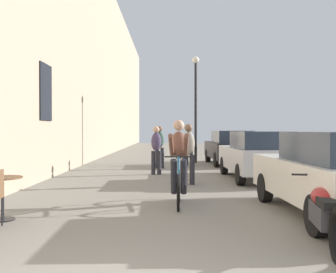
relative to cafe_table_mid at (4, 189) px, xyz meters
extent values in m
cube|color=tan|center=(-1.18, 10.23, 4.87)|extent=(0.50, 68.00, 10.79)
cube|color=black|center=(-0.91, 5.34, 2.12)|extent=(0.04, 1.10, 1.70)
cylinder|color=black|center=(0.00, 0.00, -0.51)|extent=(0.40, 0.40, 0.02)
cylinder|color=black|center=(0.00, 0.00, -0.16)|extent=(0.05, 0.05, 0.67)
cylinder|color=brown|center=(0.00, 0.00, 0.19)|extent=(0.64, 0.64, 0.02)
cylinder|color=black|center=(0.15, -0.40, -0.30)|extent=(0.02, 0.02, 0.45)
cube|color=brown|center=(0.18, -0.56, 0.16)|extent=(0.03, 0.34, 0.42)
torus|color=black|center=(2.95, 0.79, -0.19)|extent=(0.08, 0.71, 0.71)
torus|color=black|center=(2.99, 1.83, -0.19)|extent=(0.08, 0.71, 0.71)
cylinder|color=#286084|center=(2.98, 1.74, 0.09)|extent=(0.04, 0.22, 0.58)
cylinder|color=#286084|center=(2.96, 1.25, 0.43)|extent=(0.07, 0.83, 0.14)
cylinder|color=#286084|center=(2.95, 0.81, 0.14)|extent=(0.04, 0.09, 0.67)
cylinder|color=#286084|center=(2.97, 1.34, -0.15)|extent=(0.07, 1.00, 0.12)
cylinder|color=black|center=(2.95, 0.84, 0.48)|extent=(0.52, 0.05, 0.03)
ellipsoid|color=black|center=(2.98, 1.65, 0.41)|extent=(0.12, 0.24, 0.06)
ellipsoid|color=brown|center=(2.98, 1.57, 0.68)|extent=(0.35, 0.36, 0.59)
sphere|color=tan|center=(2.97, 1.53, 1.08)|extent=(0.22, 0.22, 0.22)
cylinder|color=#26262D|center=(3.07, 1.49, 0.03)|extent=(0.15, 0.40, 0.75)
cylinder|color=#26262D|center=(2.87, 1.50, 0.03)|extent=(0.15, 0.40, 0.75)
cylinder|color=brown|center=(3.10, 1.18, 0.68)|extent=(0.10, 0.75, 0.48)
cylinder|color=brown|center=(2.82, 1.19, 0.68)|extent=(0.13, 0.75, 0.48)
cylinder|color=#26262D|center=(3.22, 4.34, -0.11)|extent=(0.14, 0.14, 0.82)
cylinder|color=#26262D|center=(3.42, 4.33, -0.11)|extent=(0.14, 0.14, 0.82)
ellipsoid|color=#9E9384|center=(3.32, 4.34, 0.62)|extent=(0.35, 0.25, 0.65)
sphere|color=brown|center=(3.32, 4.34, 1.04)|extent=(0.22, 0.22, 0.22)
cylinder|color=#26262D|center=(2.25, 6.87, -0.12)|extent=(0.14, 0.14, 0.80)
cylinder|color=#26262D|center=(2.45, 6.87, -0.12)|extent=(0.14, 0.14, 0.80)
ellipsoid|color=#4C3D5B|center=(2.35, 6.87, 0.59)|extent=(0.34, 0.24, 0.63)
sphere|color=tan|center=(2.35, 6.87, 1.00)|extent=(0.22, 0.22, 0.22)
cylinder|color=#26262D|center=(2.53, 9.04, -0.11)|extent=(0.14, 0.14, 0.82)
cylinder|color=#26262D|center=(2.33, 9.03, -0.11)|extent=(0.14, 0.14, 0.82)
ellipsoid|color=#38564C|center=(2.43, 9.03, 0.62)|extent=(0.35, 0.26, 0.65)
sphere|color=brown|center=(2.43, 9.03, 1.04)|extent=(0.22, 0.22, 0.22)
cylinder|color=#26262D|center=(3.75, 10.51, -0.12)|extent=(0.14, 0.14, 0.80)
cylinder|color=#26262D|center=(3.56, 10.50, -0.12)|extent=(0.14, 0.14, 0.80)
ellipsoid|color=#4C3D5B|center=(3.65, 10.50, 0.59)|extent=(0.36, 0.26, 0.63)
sphere|color=tan|center=(3.65, 10.50, 1.00)|extent=(0.22, 0.22, 0.22)
cylinder|color=black|center=(4.03, 11.73, 1.78)|extent=(0.12, 0.12, 4.60)
sphere|color=silver|center=(4.03, 11.73, 4.22)|extent=(0.32, 0.32, 0.32)
cube|color=beige|center=(5.60, 0.35, 0.11)|extent=(1.82, 4.17, 0.67)
cylinder|color=black|center=(4.78, 1.69, -0.22)|extent=(0.21, 0.60, 0.60)
cylinder|color=black|center=(4.86, -1.03, -0.22)|extent=(0.21, 0.60, 0.60)
cube|color=#B7B7BC|center=(5.47, 5.58, 0.11)|extent=(1.79, 4.15, 0.67)
cube|color=#283342|center=(5.48, 5.08, 0.69)|extent=(1.48, 2.25, 0.50)
cylinder|color=black|center=(4.66, 6.92, -0.22)|extent=(0.20, 0.60, 0.59)
cylinder|color=black|center=(6.21, 6.95, -0.22)|extent=(0.20, 0.60, 0.59)
cylinder|color=black|center=(4.72, 4.20, -0.22)|extent=(0.20, 0.60, 0.59)
cylinder|color=black|center=(6.27, 4.24, -0.22)|extent=(0.20, 0.60, 0.59)
cube|color=black|center=(5.47, 10.90, 0.12)|extent=(1.85, 4.21, 0.68)
cube|color=#283342|center=(5.49, 10.40, 0.71)|extent=(1.51, 2.29, 0.50)
cylinder|color=black|center=(4.65, 12.25, -0.22)|extent=(0.21, 0.61, 0.60)
cylinder|color=black|center=(6.22, 12.30, -0.22)|extent=(0.21, 0.61, 0.60)
cylinder|color=black|center=(4.73, 9.50, -0.22)|extent=(0.21, 0.61, 0.60)
cylinder|color=black|center=(6.30, 9.55, -0.22)|extent=(0.21, 0.61, 0.60)
torus|color=black|center=(4.88, -0.74, -0.22)|extent=(0.19, 0.70, 0.69)
cube|color=#333338|center=(4.77, -1.46, -0.12)|extent=(0.35, 0.79, 0.28)
ellipsoid|color=maroon|center=(4.79, -1.36, 0.10)|extent=(0.35, 0.56, 0.24)
cube|color=black|center=(4.73, -1.74, 0.08)|extent=(0.30, 0.47, 0.10)
cylinder|color=black|center=(4.87, -0.84, 0.33)|extent=(0.62, 0.12, 0.03)
camera|label=1|loc=(2.75, -6.59, 0.97)|focal=42.51mm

